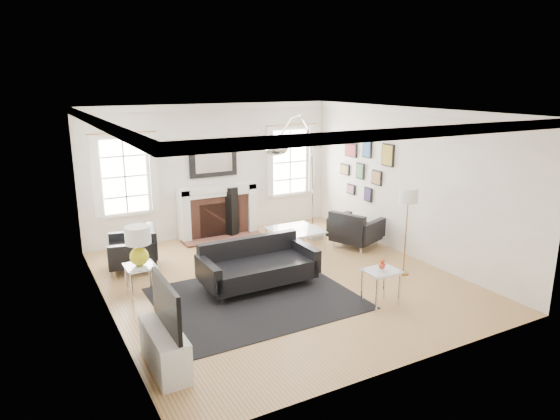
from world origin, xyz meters
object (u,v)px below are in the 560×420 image
sofa (257,266)px  arc_floor_lamp (297,178)px  armchair_right (354,230)px  armchair_left (136,250)px  coffee_table (295,231)px  gourd_lamp (138,243)px  fireplace (218,212)px

sofa → arc_floor_lamp: bearing=37.5°
armchair_right → arc_floor_lamp: bearing=170.1°
armchair_left → coffee_table: armchair_left is taller
sofa → coffee_table: (1.45, 1.24, 0.05)m
armchair_left → arc_floor_lamp: bearing=-12.7°
armchair_left → armchair_right: size_ratio=0.92×
gourd_lamp → sofa: bearing=-15.8°
armchair_right → armchair_left: bearing=168.1°
armchair_right → gourd_lamp: bearing=-175.7°
fireplace → sofa: bearing=-98.9°
fireplace → sofa: fireplace is taller
armchair_left → arc_floor_lamp: 3.20m
armchair_right → fireplace: bearing=137.3°
coffee_table → arc_floor_lamp: (-0.10, -0.20, 1.10)m
gourd_lamp → arc_floor_lamp: arc_floor_lamp is taller
fireplace → armchair_right: 2.92m
armchair_left → armchair_right: bearing=-11.9°
armchair_right → arc_floor_lamp: 1.69m
sofa → armchair_right: size_ratio=1.65×
fireplace → coffee_table: (1.01, -1.56, -0.16)m
gourd_lamp → arc_floor_lamp: (3.11, 0.54, 0.63)m
coffee_table → arc_floor_lamp: bearing=-115.4°
fireplace → gourd_lamp: 3.20m
fireplace → sofa: (-0.44, -2.80, -0.21)m
sofa → arc_floor_lamp: arc_floor_lamp is taller
coffee_table → gourd_lamp: gourd_lamp is taller
fireplace → armchair_left: bearing=-151.2°
fireplace → gourd_lamp: bearing=-133.7°
gourd_lamp → arc_floor_lamp: bearing=9.9°
sofa → coffee_table: size_ratio=2.02×
sofa → fireplace: bearing=81.1°
armchair_left → armchair_right: (4.15, -0.87, 0.00)m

